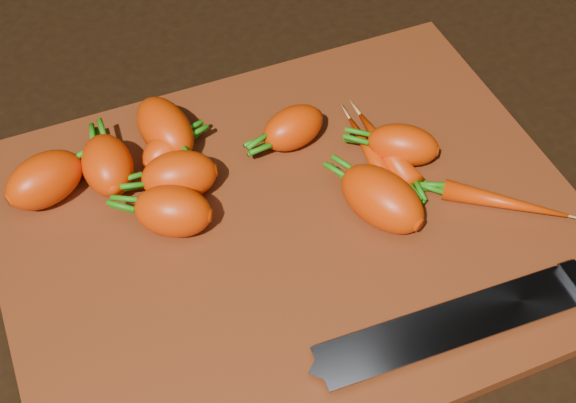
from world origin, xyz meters
name	(u,v)px	position (x,y,z in m)	size (l,w,h in m)	color
ground	(292,235)	(0.00, 0.00, -0.01)	(2.00, 2.00, 0.01)	black
cutting_board	(292,227)	(0.00, 0.00, 0.01)	(0.50, 0.40, 0.01)	#5F270F
carrot_0	(45,180)	(-0.19, 0.11, 0.04)	(0.07, 0.05, 0.05)	red
carrot_1	(179,176)	(-0.08, 0.07, 0.03)	(0.07, 0.04, 0.04)	red
carrot_2	(165,128)	(-0.07, 0.13, 0.03)	(0.08, 0.04, 0.04)	red
carrot_3	(382,199)	(0.07, -0.02, 0.04)	(0.08, 0.05, 0.05)	red
carrot_4	(293,128)	(0.04, 0.09, 0.03)	(0.06, 0.04, 0.04)	red
carrot_5	(168,150)	(-0.08, 0.11, 0.03)	(0.05, 0.04, 0.04)	red
carrot_6	(403,145)	(0.12, 0.03, 0.03)	(0.07, 0.04, 0.04)	red
carrot_7	(371,154)	(0.09, 0.04, 0.02)	(0.10, 0.02, 0.02)	red
carrot_8	(505,202)	(0.18, -0.06, 0.02)	(0.11, 0.02, 0.02)	red
carrot_9	(385,149)	(0.11, 0.04, 0.02)	(0.10, 0.03, 0.03)	red
carrot_10	(107,165)	(-0.13, 0.11, 0.03)	(0.07, 0.04, 0.04)	red
carrot_11	(173,211)	(-0.10, 0.03, 0.03)	(0.07, 0.04, 0.04)	red
knife	(474,318)	(0.09, -0.15, 0.02)	(0.35, 0.05, 0.02)	gray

